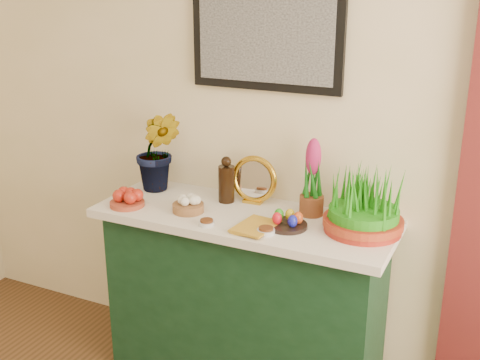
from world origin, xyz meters
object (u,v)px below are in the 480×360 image
hyacinth_green (158,138)px  book (240,223)px  mirror (254,180)px  sideboard (244,301)px  wheatgrass_sabzeh (364,204)px

hyacinth_green → book: (0.58, -0.24, -0.26)m
book → mirror: bearing=109.5°
mirror → sideboard: bearing=-81.8°
mirror → book: bearing=-77.4°
wheatgrass_sabzeh → mirror: bearing=168.3°
sideboard → hyacinth_green: 0.92m
book → wheatgrass_sabzeh: 0.54m
hyacinth_green → book: hyacinth_green is taller
book → wheatgrass_sabzeh: size_ratio=0.60×
sideboard → book: 0.50m
sideboard → wheatgrass_sabzeh: (0.55, 0.04, 0.59)m
hyacinth_green → mirror: 0.54m
sideboard → mirror: bearing=98.2°
sideboard → book: bearing=-72.5°
wheatgrass_sabzeh → book: bearing=-160.9°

